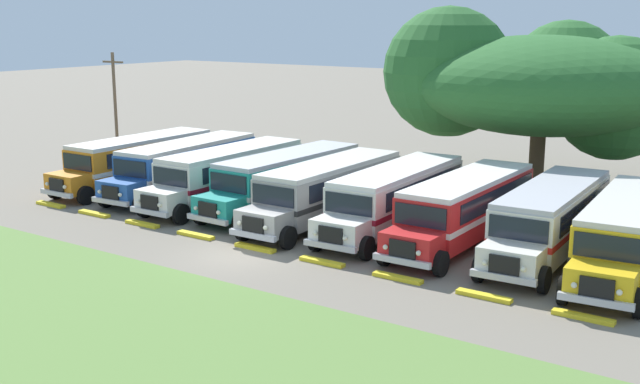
{
  "coord_description": "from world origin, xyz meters",
  "views": [
    {
      "loc": [
        20.17,
        -23.29,
        9.51
      ],
      "look_at": [
        0.0,
        5.83,
        1.6
      ],
      "focal_mm": 43.73,
      "sensor_mm": 36.0,
      "label": 1
    }
  ],
  "objects_px": {
    "parked_bus_slot_0": "(138,159)",
    "parked_bus_slot_4": "(328,189)",
    "utility_pole": "(115,107)",
    "parked_bus_slot_1": "(186,164)",
    "parked_bus_slot_2": "(229,172)",
    "parked_bus_slot_6": "(465,206)",
    "parked_bus_slot_8": "(627,231)",
    "broad_shade_tree": "(537,83)",
    "parked_bus_slot_5": "(395,195)",
    "parked_bus_slot_7": "(551,216)",
    "parked_bus_slot_3": "(286,178)"
  },
  "relations": [
    {
      "from": "parked_bus_slot_5",
      "to": "parked_bus_slot_7",
      "type": "distance_m",
      "value": 7.14
    },
    {
      "from": "parked_bus_slot_2",
      "to": "parked_bus_slot_8",
      "type": "distance_m",
      "value": 20.23
    },
    {
      "from": "utility_pole",
      "to": "parked_bus_slot_4",
      "type": "bearing_deg",
      "value": -10.3
    },
    {
      "from": "parked_bus_slot_7",
      "to": "parked_bus_slot_4",
      "type": "bearing_deg",
      "value": -88.78
    },
    {
      "from": "parked_bus_slot_0",
      "to": "parked_bus_slot_8",
      "type": "bearing_deg",
      "value": 88.79
    },
    {
      "from": "parked_bus_slot_6",
      "to": "parked_bus_slot_4",
      "type": "bearing_deg",
      "value": -86.91
    },
    {
      "from": "parked_bus_slot_0",
      "to": "parked_bus_slot_4",
      "type": "height_order",
      "value": "same"
    },
    {
      "from": "parked_bus_slot_7",
      "to": "parked_bus_slot_8",
      "type": "bearing_deg",
      "value": 76.96
    },
    {
      "from": "parked_bus_slot_4",
      "to": "parked_bus_slot_5",
      "type": "relative_size",
      "value": 1.0
    },
    {
      "from": "parked_bus_slot_3",
      "to": "parked_bus_slot_4",
      "type": "xyz_separation_m",
      "value": [
        3.18,
        -0.88,
        0.0
      ]
    },
    {
      "from": "parked_bus_slot_0",
      "to": "parked_bus_slot_4",
      "type": "xyz_separation_m",
      "value": [
        13.49,
        -0.39,
        0.0
      ]
    },
    {
      "from": "parked_bus_slot_1",
      "to": "parked_bus_slot_3",
      "type": "distance_m",
      "value": 6.88
    },
    {
      "from": "parked_bus_slot_4",
      "to": "parked_bus_slot_8",
      "type": "height_order",
      "value": "same"
    },
    {
      "from": "parked_bus_slot_1",
      "to": "parked_bus_slot_7",
      "type": "relative_size",
      "value": 1.0
    },
    {
      "from": "parked_bus_slot_1",
      "to": "parked_bus_slot_2",
      "type": "bearing_deg",
      "value": 80.06
    },
    {
      "from": "parked_bus_slot_5",
      "to": "broad_shade_tree",
      "type": "distance_m",
      "value": 12.77
    },
    {
      "from": "parked_bus_slot_8",
      "to": "broad_shade_tree",
      "type": "xyz_separation_m",
      "value": [
        -8.04,
        12.08,
        4.43
      ]
    },
    {
      "from": "parked_bus_slot_2",
      "to": "parked_bus_slot_8",
      "type": "height_order",
      "value": "same"
    },
    {
      "from": "parked_bus_slot_6",
      "to": "parked_bus_slot_0",
      "type": "bearing_deg",
      "value": -90.46
    },
    {
      "from": "parked_bus_slot_6",
      "to": "broad_shade_tree",
      "type": "bearing_deg",
      "value": -174.53
    },
    {
      "from": "parked_bus_slot_0",
      "to": "utility_pole",
      "type": "bearing_deg",
      "value": -120.74
    },
    {
      "from": "parked_bus_slot_1",
      "to": "parked_bus_slot_5",
      "type": "height_order",
      "value": "same"
    },
    {
      "from": "parked_bus_slot_5",
      "to": "utility_pole",
      "type": "height_order",
      "value": "utility_pole"
    },
    {
      "from": "parked_bus_slot_4",
      "to": "parked_bus_slot_7",
      "type": "xyz_separation_m",
      "value": [
        10.51,
        0.77,
        0.0
      ]
    },
    {
      "from": "parked_bus_slot_0",
      "to": "parked_bus_slot_4",
      "type": "distance_m",
      "value": 13.5
    },
    {
      "from": "parked_bus_slot_3",
      "to": "parked_bus_slot_8",
      "type": "xyz_separation_m",
      "value": [
        16.84,
        -0.67,
        0.0
      ]
    },
    {
      "from": "parked_bus_slot_4",
      "to": "parked_bus_slot_3",
      "type": "bearing_deg",
      "value": -106.36
    },
    {
      "from": "parked_bus_slot_6",
      "to": "parked_bus_slot_8",
      "type": "bearing_deg",
      "value": 87.41
    },
    {
      "from": "parked_bus_slot_6",
      "to": "parked_bus_slot_8",
      "type": "relative_size",
      "value": 0.99
    },
    {
      "from": "parked_bus_slot_0",
      "to": "parked_bus_slot_3",
      "type": "height_order",
      "value": "same"
    },
    {
      "from": "parked_bus_slot_8",
      "to": "parked_bus_slot_5",
      "type": "bearing_deg",
      "value": -96.66
    },
    {
      "from": "utility_pole",
      "to": "parked_bus_slot_6",
      "type": "bearing_deg",
      "value": -6.58
    },
    {
      "from": "parked_bus_slot_7",
      "to": "parked_bus_slot_8",
      "type": "distance_m",
      "value": 3.19
    },
    {
      "from": "parked_bus_slot_7",
      "to": "parked_bus_slot_0",
      "type": "bearing_deg",
      "value": -92.06
    },
    {
      "from": "parked_bus_slot_1",
      "to": "parked_bus_slot_6",
      "type": "xyz_separation_m",
      "value": [
        16.94,
        -0.27,
        0.0
      ]
    },
    {
      "from": "broad_shade_tree",
      "to": "utility_pole",
      "type": "distance_m",
      "value": 26.02
    },
    {
      "from": "parked_bus_slot_2",
      "to": "broad_shade_tree",
      "type": "xyz_separation_m",
      "value": [
        12.18,
        11.94,
        4.43
      ]
    },
    {
      "from": "parked_bus_slot_0",
      "to": "utility_pole",
      "type": "distance_m",
      "value": 6.51
    },
    {
      "from": "parked_bus_slot_1",
      "to": "parked_bus_slot_2",
      "type": "xyz_separation_m",
      "value": [
        3.49,
        -0.37,
        0.0
      ]
    },
    {
      "from": "parked_bus_slot_4",
      "to": "parked_bus_slot_7",
      "type": "height_order",
      "value": "same"
    },
    {
      "from": "parked_bus_slot_6",
      "to": "utility_pole",
      "type": "distance_m",
      "value": 25.91
    },
    {
      "from": "parked_bus_slot_4",
      "to": "utility_pole",
      "type": "distance_m",
      "value": 19.2
    },
    {
      "from": "parked_bus_slot_3",
      "to": "parked_bus_slot_4",
      "type": "height_order",
      "value": "same"
    },
    {
      "from": "parked_bus_slot_1",
      "to": "parked_bus_slot_8",
      "type": "distance_m",
      "value": 23.72
    },
    {
      "from": "parked_bus_slot_4",
      "to": "parked_bus_slot_5",
      "type": "bearing_deg",
      "value": 98.14
    },
    {
      "from": "parked_bus_slot_6",
      "to": "parked_bus_slot_7",
      "type": "height_order",
      "value": "same"
    },
    {
      "from": "parked_bus_slot_1",
      "to": "parked_bus_slot_3",
      "type": "height_order",
      "value": "same"
    },
    {
      "from": "parked_bus_slot_1",
      "to": "parked_bus_slot_6",
      "type": "bearing_deg",
      "value": 85.11
    },
    {
      "from": "parked_bus_slot_8",
      "to": "utility_pole",
      "type": "relative_size",
      "value": 1.48
    },
    {
      "from": "parked_bus_slot_5",
      "to": "parked_bus_slot_7",
      "type": "bearing_deg",
      "value": 89.26
    }
  ]
}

